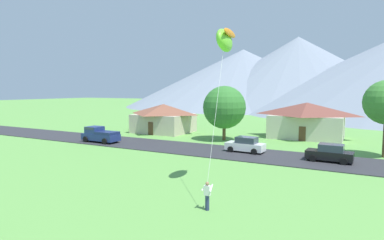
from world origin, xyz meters
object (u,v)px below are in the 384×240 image
Objects in this scene: tree_center at (224,107)px; parked_car_black_west_end at (330,153)px; parked_car_white_mid_west at (246,145)px; house_leftmost at (306,120)px; kite_flyer_with_kite at (225,44)px; house_left_center at (164,118)px; pickup_truck_navy_west_side at (100,135)px.

tree_center is 1.74× the size of parked_car_black_west_end.
parked_car_black_west_end is 1.00× the size of parked_car_white_mid_west.
parked_car_white_mid_west is (-4.23, -14.47, -1.78)m from house_leftmost.
parked_car_black_west_end and parked_car_white_mid_west have the same top height.
house_leftmost is 15.88m from parked_car_black_west_end.
parked_car_black_west_end is (13.99, -7.59, -3.66)m from tree_center.
kite_flyer_with_kite is at bearing -78.42° from parked_car_white_mid_west.
parked_car_black_west_end is at bearing -28.47° from tree_center.
house_left_center is 2.14× the size of parked_car_white_mid_west.
house_leftmost is at bearing 11.88° from house_left_center.
house_leftmost is at bearing 86.58° from kite_flyer_with_kite.
tree_center reaches higher than parked_car_black_west_end.
parked_car_white_mid_west is at bearing 101.58° from kite_flyer_with_kite.
tree_center reaches higher than house_leftmost.
house_left_center is 0.82× the size of kite_flyer_with_kite.
house_left_center is 28.00m from parked_car_black_west_end.
pickup_truck_navy_west_side is 25.59m from kite_flyer_with_kite.
tree_center is 0.67× the size of kite_flyer_with_kite.
kite_flyer_with_kite is (2.61, -12.72, 9.20)m from parked_car_white_mid_west.
kite_flyer_with_kite is at bearing -116.55° from parked_car_black_west_end.
kite_flyer_with_kite is at bearing -48.79° from house_left_center.
house_leftmost is at bearing 36.12° from pickup_truck_navy_west_side.
house_left_center is 12.69m from pickup_truck_navy_west_side.
pickup_truck_navy_west_side is (-27.69, -1.85, 0.19)m from parked_car_black_west_end.
house_leftmost is 1.42× the size of tree_center.
house_left_center is 12.44m from tree_center.
house_leftmost reaches higher than house_left_center.
parked_car_white_mid_west is at bearing -52.07° from tree_center.
kite_flyer_with_kite is at bearing -67.86° from tree_center.
tree_center is 1.75× the size of parked_car_white_mid_west.
house_left_center is 1.74× the size of pickup_truck_navy_west_side.
house_left_center is at bearing 150.02° from parked_car_white_mid_west.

